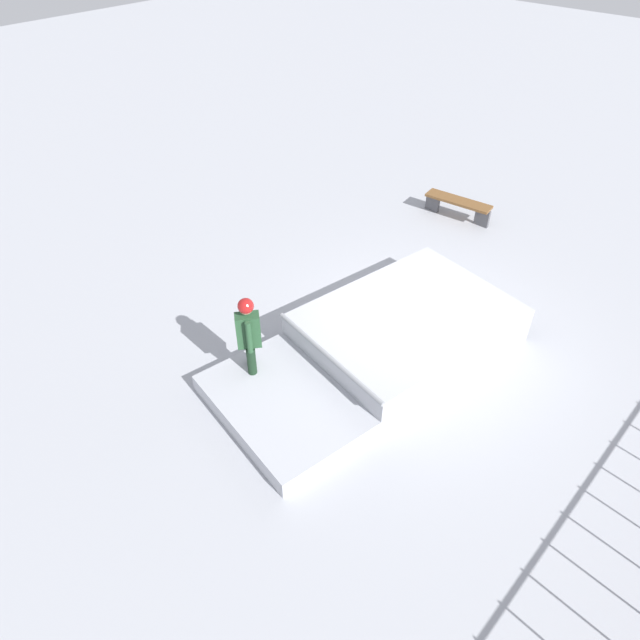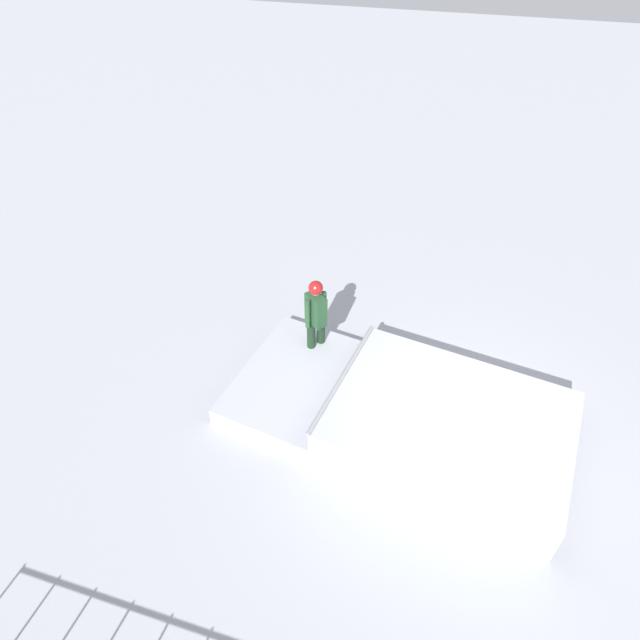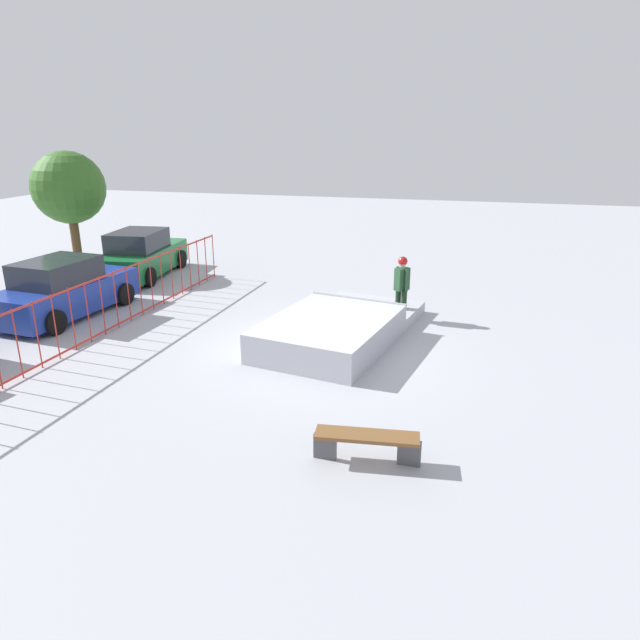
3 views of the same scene
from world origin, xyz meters
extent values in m
plane|color=#A8AAB2|center=(0.00, 0.00, 0.00)|extent=(60.00, 60.00, 0.00)
cube|color=#B0B3BB|center=(0.34, -0.05, 0.35)|extent=(4.01, 3.21, 0.70)
cube|color=#B0B3BB|center=(3.00, -0.54, 0.15)|extent=(2.24, 2.88, 0.30)
cylinder|color=gray|center=(2.11, -0.37, 0.70)|extent=(0.55, 2.57, 0.08)
cylinder|color=black|center=(2.92, -1.31, 0.41)|extent=(0.15, 0.15, 0.82)
cylinder|color=black|center=(2.78, -1.48, 0.41)|extent=(0.15, 0.15, 0.82)
cube|color=#264C2D|center=(2.85, -1.39, 1.12)|extent=(0.43, 0.41, 0.60)
cylinder|color=#264C2D|center=(2.96, -1.26, 1.12)|extent=(0.09, 0.09, 0.60)
cylinder|color=#264C2D|center=(2.74, -1.53, 1.12)|extent=(0.09, 0.09, 0.60)
sphere|color=tan|center=(2.85, -1.39, 1.57)|extent=(0.22, 0.22, 0.22)
sphere|color=#A51919|center=(2.85, -1.39, 1.60)|extent=(0.25, 0.25, 0.25)
cube|color=#3F2D1E|center=(2.84, -1.32, 0.08)|extent=(0.72, 0.69, 0.02)
cylinder|color=silver|center=(3.12, -1.43, 0.03)|extent=(0.06, 0.06, 0.06)
cylinder|color=silver|center=(2.97, -1.60, 0.03)|extent=(0.06, 0.06, 0.06)
cylinder|color=silver|center=(2.72, -1.05, 0.03)|extent=(0.06, 0.06, 0.06)
cylinder|color=silver|center=(2.56, -1.21, 0.03)|extent=(0.06, 0.06, 0.06)
camera|label=1|loc=(7.02, 3.88, 6.83)|focal=31.43mm
camera|label=2|loc=(0.93, 5.54, 7.21)|focal=30.43mm
camera|label=3|loc=(-11.88, -3.09, 4.94)|focal=32.08mm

